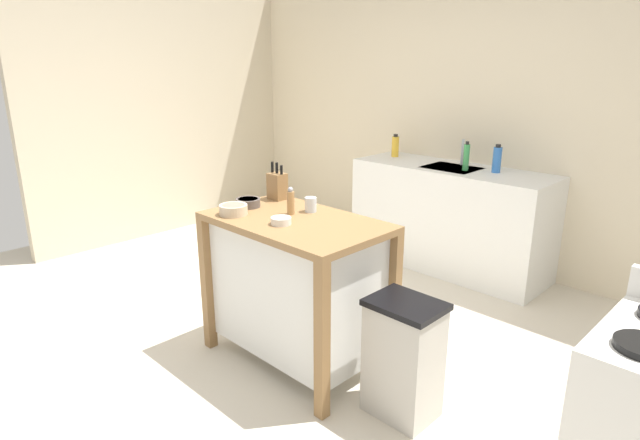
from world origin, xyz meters
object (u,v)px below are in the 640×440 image
bowl_ceramic_wide (281,220)px  trash_bin (403,358)px  bottle_hand_soap (497,159)px  bowl_ceramic_small (248,202)px  knife_block (277,186)px  drinking_cup (311,205)px  kitchen_island (296,283)px  pepper_grinder (291,202)px  bottle_spray_cleaner (466,157)px  bowl_stoneware_deep (233,209)px  sink_faucet (462,152)px  bottle_dish_soap (395,146)px

bowl_ceramic_wide → trash_bin: 0.97m
trash_bin → bottle_hand_soap: 2.17m
bowl_ceramic_small → bowl_ceramic_wide: (0.41, -0.09, -0.01)m
bowl_ceramic_small → bottle_hand_soap: 2.12m
knife_block → bottle_hand_soap: (0.61, 1.78, 0.01)m
drinking_cup → kitchen_island: bearing=-75.2°
kitchen_island → pepper_grinder: (-0.09, 0.05, 0.47)m
kitchen_island → drinking_cup: drinking_cup is taller
pepper_grinder → bottle_spray_cleaner: (0.08, 1.86, 0.03)m
bowl_ceramic_wide → bottle_spray_cleaner: size_ratio=0.48×
drinking_cup → pepper_grinder: size_ratio=0.54×
kitchen_island → bowl_ceramic_wide: size_ratio=9.32×
knife_block → trash_bin: 1.36m
bowl_ceramic_small → bowl_stoneware_deep: size_ratio=0.91×
knife_block → sink_faucet: bearing=82.2°
knife_block → drinking_cup: knife_block is taller
bowl_ceramic_small → sink_faucet: (0.24, 2.12, 0.08)m
kitchen_island → bowl_ceramic_wide: 0.43m
kitchen_island → bottle_dish_soap: size_ratio=5.04×
pepper_grinder → bottle_dish_soap: 2.09m
pepper_grinder → bowl_ceramic_small: bearing=-166.4°
kitchen_island → bowl_stoneware_deep: (-0.32, -0.19, 0.42)m
knife_block → pepper_grinder: (0.32, -0.17, -0.01)m
bowl_stoneware_deep → trash_bin: (1.09, 0.21, -0.61)m
kitchen_island → sink_faucet: 2.15m
bowl_stoneware_deep → pepper_grinder: 0.34m
kitchen_island → bottle_spray_cleaner: bottle_spray_cleaner is taller
bowl_stoneware_deep → knife_block: bearing=101.5°
bottle_spray_cleaner → bottle_dish_soap: bearing=172.4°
kitchen_island → trash_bin: kitchen_island is taller
bowl_stoneware_deep → drinking_cup: bearing=51.9°
knife_block → bowl_ceramic_small: size_ratio=1.60×
bowl_ceramic_wide → sink_faucet: bearing=94.4°
bowl_ceramic_wide → bottle_spray_cleaner: 2.03m
knife_block → sink_faucet: (0.25, 1.87, 0.02)m
pepper_grinder → bottle_dish_soap: bearing=109.9°
bottle_dish_soap → bowl_ceramic_small: bearing=-78.8°
drinking_cup → bottle_spray_cleaner: bearing=89.0°
bowl_ceramic_wide → bowl_stoneware_deep: bearing=-168.4°
bowl_stoneware_deep → trash_bin: size_ratio=0.26×
bowl_ceramic_small → knife_block: bearing=92.7°
kitchen_island → bottle_hand_soap: (0.20, 2.00, 0.50)m
knife_block → bottle_hand_soap: 1.88m
sink_faucet → bowl_stoneware_deep: bearing=-94.3°
bowl_ceramic_small → bowl_ceramic_wide: bearing=-12.9°
bowl_ceramic_wide → bottle_hand_soap: size_ratio=0.50×
kitchen_island → bowl_stoneware_deep: 0.57m
bowl_stoneware_deep → bottle_spray_cleaner: bottle_spray_cleaner is taller
kitchen_island → sink_faucet: sink_faucet is taller
bowl_stoneware_deep → bottle_dish_soap: bottle_dish_soap is taller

